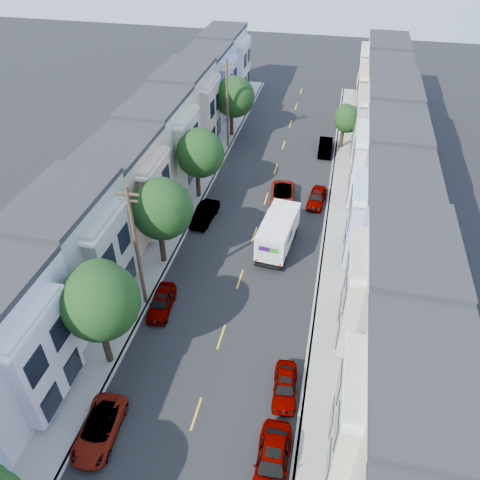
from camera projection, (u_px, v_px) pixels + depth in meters
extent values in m
plane|color=black|center=(221.00, 337.00, 32.31)|extent=(160.00, 160.00, 0.00)
cube|color=black|center=(261.00, 216.00, 43.86)|extent=(12.00, 70.00, 0.02)
cube|color=gray|center=(199.00, 207.00, 44.85)|extent=(0.30, 70.00, 0.15)
cube|color=gray|center=(326.00, 223.00, 42.79)|extent=(0.30, 70.00, 0.15)
cube|color=gray|center=(186.00, 206.00, 45.07)|extent=(2.60, 70.00, 0.15)
cube|color=gray|center=(340.00, 225.00, 42.57)|extent=(2.60, 70.00, 0.15)
cube|color=gold|center=(261.00, 216.00, 43.87)|extent=(0.12, 70.00, 0.01)
cube|color=#A1B3DA|center=(149.00, 202.00, 45.77)|extent=(5.00, 70.00, 8.50)
cube|color=#A1B3DA|center=(383.00, 231.00, 41.97)|extent=(5.00, 70.00, 8.50)
cylinder|color=black|center=(105.00, 341.00, 29.49)|extent=(0.44, 0.44, 3.97)
sphere|color=#234D1D|center=(99.00, 301.00, 27.21)|extent=(4.70, 4.70, 4.70)
cylinder|color=black|center=(162.00, 244.00, 37.57)|extent=(0.44, 0.44, 3.58)
sphere|color=#234D1D|center=(161.00, 209.00, 35.40)|extent=(4.70, 4.70, 4.70)
cylinder|color=black|center=(198.00, 183.00, 45.49)|extent=(0.44, 0.44, 3.20)
sphere|color=#234D1D|center=(199.00, 154.00, 43.48)|extent=(4.54, 4.54, 4.54)
cylinder|color=black|center=(232.00, 123.00, 56.45)|extent=(0.44, 0.44, 3.23)
sphere|color=#234D1D|center=(234.00, 97.00, 54.40)|extent=(4.70, 4.70, 4.70)
cylinder|color=black|center=(342.00, 138.00, 54.16)|extent=(0.44, 0.44, 2.48)
sphere|color=#234D1D|center=(347.00, 119.00, 52.68)|extent=(3.10, 3.10, 3.10)
cylinder|color=#42301E|center=(137.00, 251.00, 31.85)|extent=(0.26, 0.26, 10.00)
cube|color=#42301E|center=(127.00, 193.00, 29.03)|extent=(1.60, 0.12, 0.12)
cylinder|color=#42301E|center=(227.00, 106.00, 51.88)|extent=(0.26, 0.26, 10.00)
cube|color=#42301E|center=(227.00, 64.00, 49.05)|extent=(1.60, 0.12, 0.12)
cube|color=white|center=(276.00, 237.00, 38.27)|extent=(2.38, 4.26, 2.33)
cube|color=white|center=(282.00, 216.00, 40.73)|extent=(2.38, 1.98, 2.14)
cube|color=black|center=(277.00, 242.00, 39.74)|extent=(2.19, 6.12, 0.24)
cube|color=#2D0A51|center=(268.00, 250.00, 36.52)|extent=(0.89, 0.04, 0.44)
cube|color=#198C1E|center=(278.00, 251.00, 36.38)|extent=(0.69, 0.04, 0.44)
cylinder|color=black|center=(260.00, 257.00, 38.41)|extent=(0.28, 0.89, 0.89)
cylinder|color=black|center=(286.00, 261.00, 38.05)|extent=(0.28, 0.89, 0.89)
cylinder|color=black|center=(269.00, 229.00, 41.49)|extent=(0.28, 0.89, 0.89)
cylinder|color=black|center=(293.00, 232.00, 41.12)|extent=(0.28, 0.89, 0.89)
imported|color=black|center=(282.00, 196.00, 45.35)|extent=(2.86, 5.23, 1.39)
imported|color=black|center=(99.00, 430.00, 26.23)|extent=(2.37, 4.62, 1.25)
imported|color=silver|center=(161.00, 302.00, 34.03)|extent=(1.89, 4.18, 1.32)
imported|color=#591A06|center=(205.00, 214.00, 42.87)|extent=(1.85, 4.31, 1.40)
imported|color=#2F3336|center=(272.00, 461.00, 24.67)|extent=(1.91, 4.79, 1.54)
imported|color=white|center=(285.00, 386.00, 28.47)|extent=(1.78, 3.93, 1.24)
imported|color=black|center=(317.00, 197.00, 45.15)|extent=(1.92, 4.18, 1.31)
imported|color=#0D0936|center=(325.00, 147.00, 53.43)|extent=(1.60, 4.27, 1.41)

